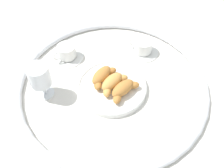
{
  "coord_description": "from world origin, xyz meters",
  "views": [
    {
      "loc": [
        0.31,
        0.51,
        0.73
      ],
      "look_at": [
        0.01,
        0.02,
        0.03
      ],
      "focal_mm": 39.13,
      "sensor_mm": 36.0,
      "label": 1
    }
  ],
  "objects_px": {
    "croissant_extra": "(124,89)",
    "folded_napkin": "(174,95)",
    "coffee_cup_near": "(143,47)",
    "coffee_cup_far": "(67,53)",
    "juice_glass_left": "(40,77)",
    "pastry_plate": "(112,87)",
    "croissant_large": "(102,76)",
    "croissant_small": "(113,82)"
  },
  "relations": [
    {
      "from": "croissant_extra",
      "to": "folded_napkin",
      "type": "bearing_deg",
      "value": 149.43
    },
    {
      "from": "croissant_large",
      "to": "juice_glass_left",
      "type": "xyz_separation_m",
      "value": [
        0.21,
        -0.07,
        0.05
      ]
    },
    {
      "from": "croissant_extra",
      "to": "juice_glass_left",
      "type": "distance_m",
      "value": 0.3
    },
    {
      "from": "croissant_small",
      "to": "juice_glass_left",
      "type": "distance_m",
      "value": 0.26
    },
    {
      "from": "croissant_large",
      "to": "juice_glass_left",
      "type": "height_order",
      "value": "juice_glass_left"
    },
    {
      "from": "croissant_large",
      "to": "coffee_cup_far",
      "type": "xyz_separation_m",
      "value": [
        0.06,
        -0.2,
        -0.02
      ]
    },
    {
      "from": "croissant_small",
      "to": "coffee_cup_near",
      "type": "bearing_deg",
      "value": -152.9
    },
    {
      "from": "croissant_small",
      "to": "coffee_cup_far",
      "type": "height_order",
      "value": "croissant_small"
    },
    {
      "from": "croissant_small",
      "to": "folded_napkin",
      "type": "relative_size",
      "value": 1.18
    },
    {
      "from": "juice_glass_left",
      "to": "folded_napkin",
      "type": "height_order",
      "value": "juice_glass_left"
    },
    {
      "from": "coffee_cup_far",
      "to": "juice_glass_left",
      "type": "bearing_deg",
      "value": 41.09
    },
    {
      "from": "coffee_cup_far",
      "to": "folded_napkin",
      "type": "distance_m",
      "value": 0.47
    },
    {
      "from": "croissant_large",
      "to": "juice_glass_left",
      "type": "distance_m",
      "value": 0.23
    },
    {
      "from": "coffee_cup_near",
      "to": "pastry_plate",
      "type": "bearing_deg",
      "value": 26.35
    },
    {
      "from": "juice_glass_left",
      "to": "folded_napkin",
      "type": "distance_m",
      "value": 0.49
    },
    {
      "from": "pastry_plate",
      "to": "juice_glass_left",
      "type": "xyz_separation_m",
      "value": [
        0.23,
        -0.11,
        0.08
      ]
    },
    {
      "from": "pastry_plate",
      "to": "coffee_cup_far",
      "type": "height_order",
      "value": "coffee_cup_far"
    },
    {
      "from": "croissant_large",
      "to": "croissant_small",
      "type": "distance_m",
      "value": 0.05
    },
    {
      "from": "pastry_plate",
      "to": "juice_glass_left",
      "type": "bearing_deg",
      "value": -26.29
    },
    {
      "from": "croissant_small",
      "to": "folded_napkin",
      "type": "bearing_deg",
      "value": 141.55
    },
    {
      "from": "croissant_large",
      "to": "croissant_extra",
      "type": "xyz_separation_m",
      "value": [
        -0.03,
        0.09,
        0.0
      ]
    },
    {
      "from": "croissant_extra",
      "to": "folded_napkin",
      "type": "xyz_separation_m",
      "value": [
        -0.16,
        0.1,
        -0.04
      ]
    },
    {
      "from": "croissant_large",
      "to": "folded_napkin",
      "type": "relative_size",
      "value": 1.12
    },
    {
      "from": "croissant_large",
      "to": "pastry_plate",
      "type": "bearing_deg",
      "value": 110.02
    },
    {
      "from": "pastry_plate",
      "to": "folded_napkin",
      "type": "xyz_separation_m",
      "value": [
        -0.18,
        0.15,
        -0.01
      ]
    },
    {
      "from": "croissant_small",
      "to": "croissant_extra",
      "type": "bearing_deg",
      "value": 110.08
    },
    {
      "from": "coffee_cup_near",
      "to": "folded_napkin",
      "type": "distance_m",
      "value": 0.26
    },
    {
      "from": "coffee_cup_near",
      "to": "croissant_large",
      "type": "bearing_deg",
      "value": 15.27
    },
    {
      "from": "pastry_plate",
      "to": "coffee_cup_far",
      "type": "bearing_deg",
      "value": -73.13
    },
    {
      "from": "croissant_large",
      "to": "croissant_extra",
      "type": "relative_size",
      "value": 0.93
    },
    {
      "from": "croissant_extra",
      "to": "folded_napkin",
      "type": "relative_size",
      "value": 1.21
    },
    {
      "from": "croissant_large",
      "to": "juice_glass_left",
      "type": "bearing_deg",
      "value": -17.83
    },
    {
      "from": "folded_napkin",
      "to": "croissant_extra",
      "type": "bearing_deg",
      "value": -30.57
    },
    {
      "from": "coffee_cup_near",
      "to": "folded_napkin",
      "type": "relative_size",
      "value": 1.24
    },
    {
      "from": "pastry_plate",
      "to": "croissant_large",
      "type": "distance_m",
      "value": 0.06
    },
    {
      "from": "croissant_large",
      "to": "coffee_cup_near",
      "type": "distance_m",
      "value": 0.24
    },
    {
      "from": "croissant_small",
      "to": "coffee_cup_far",
      "type": "xyz_separation_m",
      "value": [
        0.07,
        -0.25,
        -0.02
      ]
    },
    {
      "from": "juice_glass_left",
      "to": "folded_napkin",
      "type": "bearing_deg",
      "value": 147.64
    },
    {
      "from": "croissant_large",
      "to": "coffee_cup_far",
      "type": "bearing_deg",
      "value": -73.84
    },
    {
      "from": "coffee_cup_near",
      "to": "coffee_cup_far",
      "type": "xyz_separation_m",
      "value": [
        0.29,
        -0.14,
        0.0
      ]
    },
    {
      "from": "coffee_cup_near",
      "to": "juice_glass_left",
      "type": "relative_size",
      "value": 0.97
    },
    {
      "from": "croissant_extra",
      "to": "coffee_cup_near",
      "type": "relative_size",
      "value": 0.98
    }
  ]
}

